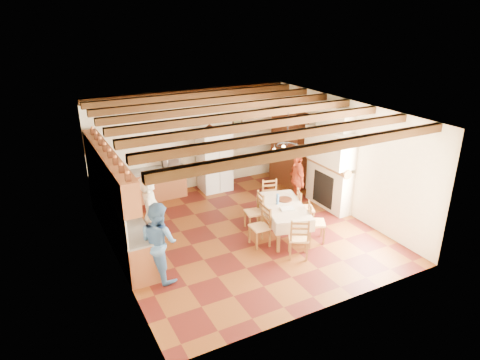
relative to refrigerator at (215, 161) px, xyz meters
name	(u,v)px	position (x,y,z in m)	size (l,w,h in m)	color
floor	(242,232)	(-0.55, -2.78, -0.90)	(6.00, 6.50, 0.02)	#491410
ceiling	(242,111)	(-0.55, -2.78, 2.12)	(6.00, 6.50, 0.02)	white
wall_back	(190,140)	(-0.55, 0.48, 0.61)	(6.00, 0.02, 3.00)	beige
wall_front	(332,236)	(-0.55, -6.04, 0.61)	(6.00, 0.02, 3.00)	beige
wall_left	(111,200)	(-3.56, -2.78, 0.61)	(0.02, 6.50, 3.00)	beige
wall_right	(343,156)	(2.46, -2.78, 0.61)	(0.02, 6.50, 3.00)	beige
ceiling_beams	(242,116)	(-0.55, -2.78, 2.02)	(6.00, 6.30, 0.16)	#3A1F0F
lower_cabinets_left	(120,222)	(-3.25, -1.73, -0.46)	(0.60, 4.30, 0.86)	brown
lower_cabinets_back	(145,186)	(-2.10, 0.17, -0.46)	(2.30, 0.60, 0.86)	brown
countertop_left	(118,205)	(-3.25, -1.73, -0.01)	(0.62, 4.30, 0.04)	slate
countertop_back	(144,171)	(-2.10, 0.17, -0.01)	(2.34, 0.62, 0.04)	slate
backsplash_left	(104,195)	(-3.54, -1.73, 0.31)	(0.03, 4.30, 0.60)	silver
backsplash_back	(140,158)	(-2.10, 0.45, 0.31)	(2.30, 0.03, 0.60)	silver
upper_cabinets	(108,167)	(-3.38, -1.73, 0.96)	(0.35, 4.20, 0.70)	brown
fireplace	(329,159)	(2.17, -2.58, 0.51)	(0.56, 1.60, 2.80)	beige
wall_picture	(237,122)	(1.00, 0.45, 0.96)	(0.34, 0.03, 0.42)	black
refrigerator	(215,161)	(0.00, 0.00, 0.00)	(0.89, 0.73, 1.78)	silver
hutch	(289,148)	(2.20, -0.67, 0.26)	(0.53, 1.27, 2.31)	#3A1C0C
dining_table	(284,208)	(0.29, -3.33, -0.21)	(1.34, 1.93, 0.77)	beige
chandelier	(287,145)	(0.29, -3.33, 1.36)	(0.47, 0.47, 0.03)	black
chair_left_near	(260,226)	(-0.48, -3.51, -0.41)	(0.42, 0.40, 0.96)	brown
chair_left_far	(254,212)	(-0.22, -2.78, -0.41)	(0.42, 0.40, 0.96)	brown
chair_right_near	(316,222)	(0.80, -3.93, -0.41)	(0.42, 0.40, 0.96)	brown
chair_right_far	(305,208)	(1.01, -3.20, -0.41)	(0.42, 0.40, 0.96)	brown
chair_end_near	(299,237)	(0.02, -4.34, -0.41)	(0.42, 0.40, 0.96)	brown
chair_end_far	(271,198)	(0.56, -2.31, -0.41)	(0.42, 0.40, 0.96)	brown
person_man	(151,216)	(-2.75, -2.74, 0.04)	(0.68, 0.44, 1.85)	silver
person_woman_blue	(159,241)	(-2.90, -3.70, -0.06)	(0.81, 0.63, 1.66)	#456FAA
person_woman_red	(297,180)	(1.51, -2.10, -0.14)	(0.88, 0.37, 1.51)	#BF4423
microwave	(171,161)	(-1.29, 0.17, 0.15)	(0.51, 0.35, 0.28)	silver
fridge_vase	(210,128)	(-0.13, 0.00, 1.04)	(0.28, 0.28, 0.29)	#3A1C0C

